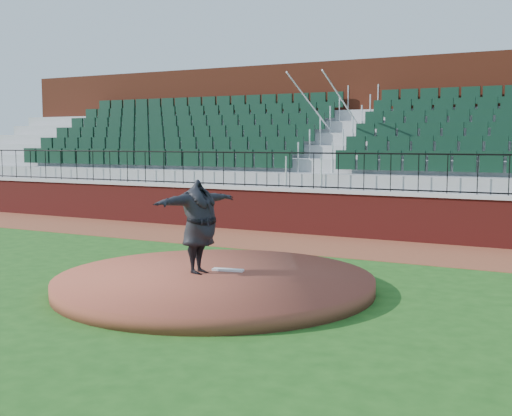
# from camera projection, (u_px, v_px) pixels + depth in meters

# --- Properties ---
(ground) EXTENTS (90.00, 90.00, 0.00)m
(ground) POSITION_uv_depth(u_px,v_px,m) (217.00, 287.00, 11.78)
(ground) COLOR #1D4E16
(ground) RESTS_ON ground
(warning_track) EXTENTS (34.00, 3.20, 0.01)m
(warning_track) POSITION_uv_depth(u_px,v_px,m) (328.00, 245.00, 16.52)
(warning_track) COLOR brown
(warning_track) RESTS_ON ground
(field_wall) EXTENTS (34.00, 0.35, 1.20)m
(field_wall) POSITION_uv_depth(u_px,v_px,m) (350.00, 215.00, 17.86)
(field_wall) COLOR maroon
(field_wall) RESTS_ON ground
(wall_cap) EXTENTS (34.00, 0.45, 0.10)m
(wall_cap) POSITION_uv_depth(u_px,v_px,m) (351.00, 192.00, 17.79)
(wall_cap) COLOR #B7B7B7
(wall_cap) RESTS_ON field_wall
(wall_railing) EXTENTS (34.00, 0.05, 1.00)m
(wall_railing) POSITION_uv_depth(u_px,v_px,m) (351.00, 172.00, 17.74)
(wall_railing) COLOR black
(wall_railing) RESTS_ON wall_cap
(seating_stands) EXTENTS (34.00, 5.10, 4.60)m
(seating_stands) POSITION_uv_depth(u_px,v_px,m) (381.00, 152.00, 20.08)
(seating_stands) COLOR gray
(seating_stands) RESTS_ON ground
(concourse_wall) EXTENTS (34.00, 0.50, 5.50)m
(concourse_wall) POSITION_uv_depth(u_px,v_px,m) (406.00, 138.00, 22.49)
(concourse_wall) COLOR maroon
(concourse_wall) RESTS_ON ground
(pitchers_mound) EXTENTS (5.64, 5.64, 0.25)m
(pitchers_mound) POSITION_uv_depth(u_px,v_px,m) (215.00, 283.00, 11.55)
(pitchers_mound) COLOR brown
(pitchers_mound) RESTS_ON ground
(pitching_rubber) EXTENTS (0.60, 0.27, 0.04)m
(pitching_rubber) POSITION_uv_depth(u_px,v_px,m) (228.00, 270.00, 11.95)
(pitching_rubber) COLOR white
(pitching_rubber) RESTS_ON pitchers_mound
(pitcher) EXTENTS (0.85, 2.15, 1.70)m
(pitcher) POSITION_uv_depth(u_px,v_px,m) (199.00, 227.00, 11.67)
(pitcher) COLOR black
(pitcher) RESTS_ON pitchers_mound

